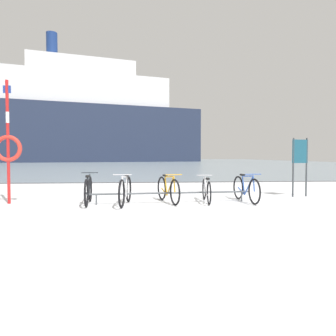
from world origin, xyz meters
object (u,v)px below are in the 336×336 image
bicycle_3 (206,190)px  info_sign (300,157)px  bicycle_2 (168,189)px  rescue_post (8,145)px  bicycle_4 (246,189)px  bicycle_1 (125,191)px  ferry_ship (86,120)px  bicycle_0 (88,190)px

bicycle_3 → info_sign: (3.22, 0.94, 0.93)m
bicycle_2 → rescue_post: rescue_post is taller
bicycle_3 → info_sign: info_sign is taller
bicycle_3 → bicycle_4: size_ratio=0.92×
bicycle_3 → rescue_post: rescue_post is taller
bicycle_1 → bicycle_2: 1.21m
bicycle_2 → ferry_ship: size_ratio=0.03×
bicycle_4 → rescue_post: size_ratio=0.53×
bicycle_4 → info_sign: size_ratio=0.95×
bicycle_2 → bicycle_4: size_ratio=0.96×
bicycle_1 → bicycle_3: 2.28m
bicycle_1 → bicycle_3: size_ratio=1.07×
bicycle_2 → bicycle_0: bearing=-176.5°
ferry_ship → info_sign: bearing=-73.8°
bicycle_2 → bicycle_4: bicycle_4 is taller
bicycle_4 → info_sign: 2.46m
ferry_ship → bicycle_0: bearing=-79.6°
bicycle_0 → info_sign: info_sign is taller
bicycle_2 → rescue_post: size_ratio=0.51×
bicycle_2 → bicycle_1: bearing=-164.5°
bicycle_2 → info_sign: size_ratio=0.91×
bicycle_1 → bicycle_4: (3.40, 0.31, -0.01)m
bicycle_0 → info_sign: 6.63m
bicycle_0 → ferry_ship: bearing=100.4°
bicycle_2 → bicycle_4: 2.23m
bicycle_0 → bicycle_1: (1.00, -0.19, 0.00)m
bicycle_1 → ferry_ship: size_ratio=0.03×
bicycle_0 → bicycle_1: 1.02m
bicycle_2 → ferry_ship: 64.73m
bicycle_2 → info_sign: bearing=12.1°
bicycle_1 → ferry_ship: 64.81m
bicycle_2 → rescue_post: 4.53m
ferry_ship → bicycle_2: bearing=-77.7°
bicycle_1 → bicycle_4: bearing=5.2°
info_sign → rescue_post: (-8.67, -0.79, 0.33)m
bicycle_0 → rescue_post: bearing=173.1°
bicycle_4 → ferry_ship: ferry_ship is taller
bicycle_3 → bicycle_4: bearing=-0.5°
bicycle_2 → bicycle_3: 1.09m
bicycle_2 → bicycle_4: (2.23, -0.02, 0.00)m
bicycle_3 → rescue_post: (-5.44, 0.14, 1.26)m
bicycle_0 → bicycle_4: bicycle_0 is taller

